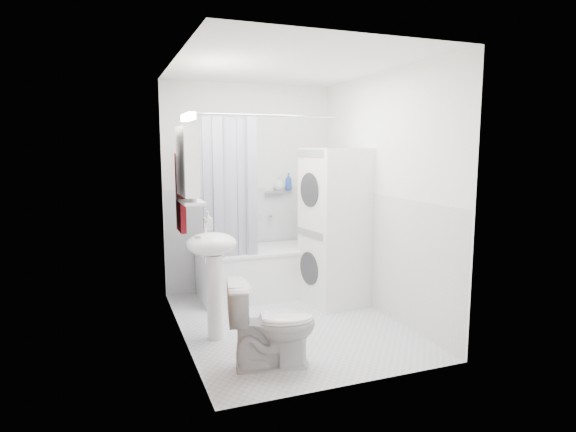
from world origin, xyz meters
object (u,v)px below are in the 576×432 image
object	(u,v)px
washer_dryer	(335,227)
toilet	(272,324)
sink	(212,261)
bathtub	(263,270)

from	to	relation	value
washer_dryer	toilet	xyz separation A→B (m)	(-1.13, -1.21, -0.50)
sink	toilet	xyz separation A→B (m)	(0.30, -0.69, -0.37)
bathtub	toilet	bearing A→B (deg)	-105.58
bathtub	washer_dryer	size ratio (longest dim) A/B	0.86
bathtub	toilet	xyz separation A→B (m)	(-0.48, -1.73, 0.03)
sink	washer_dryer	size ratio (longest dim) A/B	0.63
bathtub	washer_dryer	distance (m)	0.98
sink	washer_dryer	bearing A→B (deg)	20.11
bathtub	toilet	size ratio (longest dim) A/B	2.10
bathtub	sink	size ratio (longest dim) A/B	1.37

